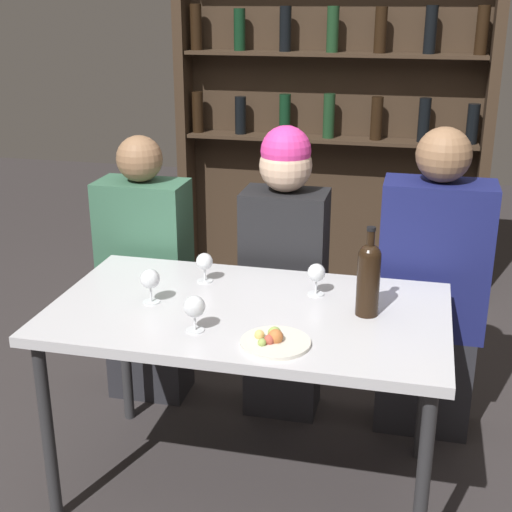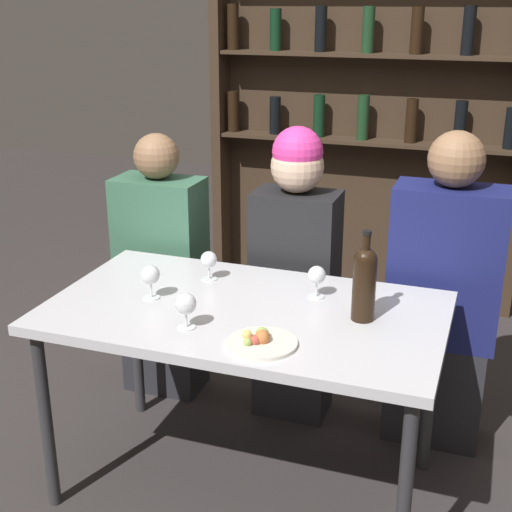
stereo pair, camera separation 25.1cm
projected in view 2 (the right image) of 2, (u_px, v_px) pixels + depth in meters
name	position (u px, v px, depth m)	size (l,w,h in m)	color
ground_plane	(246.00, 484.00, 2.71)	(10.00, 10.00, 0.00)	#332D2D
dining_table	(245.00, 324.00, 2.48)	(1.37, 0.78, 0.73)	silver
wine_rack_wall	(366.00, 105.00, 4.12)	(1.84, 0.21, 2.19)	#38281C
wine_bottle	(364.00, 280.00, 2.32)	(0.08, 0.08, 0.31)	black
wine_glass_0	(186.00, 305.00, 2.28)	(0.07, 0.07, 0.12)	silver
wine_glass_1	(150.00, 276.00, 2.51)	(0.07, 0.07, 0.12)	silver
wine_glass_2	(317.00, 276.00, 2.52)	(0.06, 0.06, 0.12)	silver
wine_glass_3	(209.00, 261.00, 2.68)	(0.06, 0.06, 0.11)	silver
food_plate_0	(261.00, 341.00, 2.19)	(0.22, 0.22, 0.05)	silver
seated_person_left	(162.00, 274.00, 3.21)	(0.38, 0.22, 1.20)	#26262B
seated_person_center	(295.00, 277.00, 2.99)	(0.35, 0.22, 1.27)	#26262B
seated_person_right	(442.00, 303.00, 2.81)	(0.43, 0.22, 1.29)	#26262B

